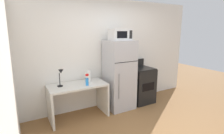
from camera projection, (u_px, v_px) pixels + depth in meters
ground_plane at (154, 134)px, 3.21m from camera, size 12.00×12.00×0.00m
wall_back_white at (110, 53)px, 4.38m from camera, size 5.00×0.10×2.60m
wall_left_brick at (7, 86)px, 1.88m from camera, size 0.10×4.00×2.60m
desk at (78, 94)px, 3.74m from camera, size 1.21×0.62×0.75m
desk_lamp at (61, 75)px, 3.51m from camera, size 0.14×0.12×0.35m
paper_towel_roll at (88, 76)px, 3.89m from camera, size 0.11×0.11×0.24m
spray_bottle at (87, 81)px, 3.61m from camera, size 0.06×0.06×0.25m
refrigerator at (119, 75)px, 4.18m from camera, size 0.63×0.65×1.65m
microwave at (120, 34)px, 3.95m from camera, size 0.46×0.35×0.26m
oven_range at (141, 85)px, 4.59m from camera, size 0.58×0.61×1.10m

